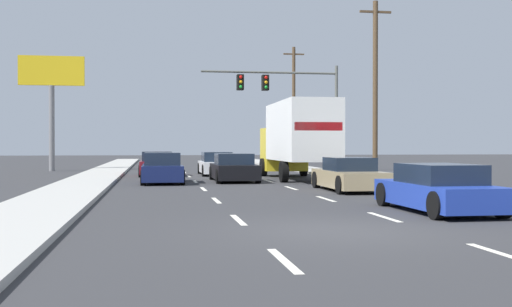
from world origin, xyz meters
name	(u,v)px	position (x,y,z in m)	size (l,w,h in m)	color
ground_plane	(215,174)	(0.00, 25.00, 0.00)	(140.00, 140.00, 0.00)	#333335
sidewalk_right	(346,176)	(6.41, 20.00, 0.07)	(2.33, 80.00, 0.14)	#B2AFA8
sidewalk_left	(95,178)	(-6.41, 20.00, 0.07)	(2.33, 80.00, 0.14)	#B2AFA8
lane_markings	(226,178)	(0.00, 19.51, 0.00)	(3.54, 57.00, 0.01)	silver
car_maroon	(157,165)	(-3.39, 22.79, 0.60)	(1.92, 4.40, 1.32)	maroon
car_navy	(162,169)	(-3.20, 16.12, 0.61)	(1.84, 4.32, 1.34)	#141E4C
car_white	(216,164)	(-0.10, 23.28, 0.59)	(1.86, 4.43, 1.29)	white
car_black	(234,169)	(0.07, 16.86, 0.58)	(1.95, 4.35, 1.28)	black
box_truck	(297,136)	(3.32, 18.05, 2.10)	(2.57, 8.79, 3.70)	white
car_tan	(349,176)	(3.49, 10.33, 0.55)	(1.84, 4.41, 1.22)	tan
car_blue	(438,189)	(3.46, 2.92, 0.56)	(1.84, 4.35, 1.20)	#1E389E
traffic_signal_mast	(281,91)	(4.26, 26.67, 5.02)	(8.67, 0.69, 6.69)	#595B56
utility_pole_mid	(375,86)	(8.57, 21.59, 4.97)	(1.80, 0.28, 9.65)	brown
utility_pole_far	(294,104)	(8.21, 40.67, 5.16)	(1.80, 0.28, 10.03)	brown
roadside_billboard	(52,89)	(-10.06, 30.31, 5.30)	(4.12, 0.36, 7.42)	slate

